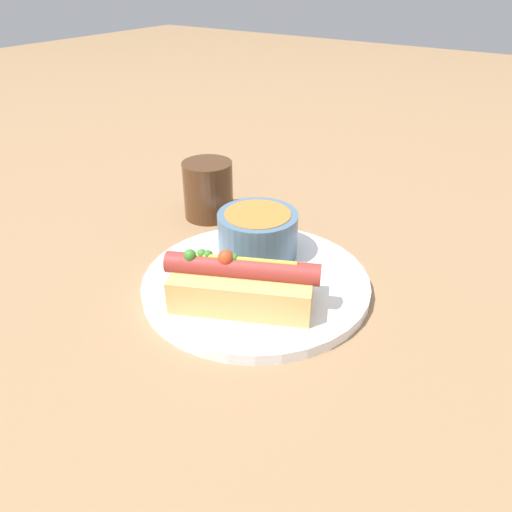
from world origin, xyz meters
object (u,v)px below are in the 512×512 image
(spoon, at_px, (224,257))
(soup_bowl, at_px, (258,232))
(hot_dog, at_px, (242,284))
(drinking_glass, at_px, (208,190))

(spoon, bearing_deg, soup_bowl, -63.92)
(hot_dog, xyz_separation_m, soup_bowl, (-0.05, 0.10, 0.01))
(soup_bowl, xyz_separation_m, spoon, (-0.03, -0.04, -0.03))
(spoon, xyz_separation_m, drinking_glass, (-0.11, 0.11, 0.03))
(drinking_glass, bearing_deg, hot_dog, -42.72)
(soup_bowl, bearing_deg, spoon, -124.79)
(hot_dog, relative_size, drinking_glass, 1.95)
(hot_dog, relative_size, soup_bowl, 1.65)
(drinking_glass, bearing_deg, soup_bowl, -27.31)
(hot_dog, bearing_deg, drinking_glass, 112.51)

